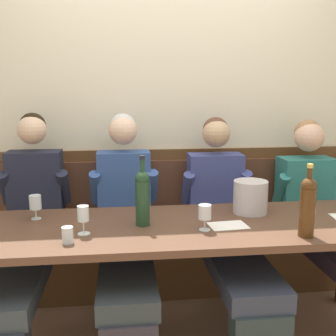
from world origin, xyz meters
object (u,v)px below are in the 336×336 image
object	(u,v)px
person_right_seat	(226,222)
person_center_left_seat	(325,216)
wine_glass_by_bottle	(83,215)
water_tumbler_right	(68,235)
wall_bench	(171,251)
wine_bottle_amber_mid	(308,205)
wine_glass_left_end	(35,203)
dining_table	(186,236)
wine_bottle_green_tall	(143,196)
person_left_seat	(27,226)
ice_bucket	(250,197)
wine_glass_right_end	(205,213)
person_center_right_seat	(125,222)

from	to	relation	value
person_right_seat	person_center_left_seat	distance (m)	0.70
wine_glass_by_bottle	water_tumbler_right	bearing A→B (deg)	-119.56
wall_bench	wine_bottle_amber_mid	xyz separation A→B (m)	(0.58, -0.96, 0.61)
wine_glass_by_bottle	wine_glass_left_end	size ratio (longest dim) A/B	1.08
wine_glass_left_end	water_tumbler_right	bearing A→B (deg)	-60.78
dining_table	wine_bottle_green_tall	distance (m)	0.35
person_left_seat	wine_bottle_green_tall	distance (m)	0.82
ice_bucket	wine_glass_right_end	xyz separation A→B (m)	(-0.34, -0.28, -0.01)
water_tumbler_right	ice_bucket	bearing A→B (deg)	20.20
wine_glass_left_end	dining_table	bearing A→B (deg)	-12.47
wine_bottle_green_tall	ice_bucket	bearing A→B (deg)	13.39
wine_bottle_green_tall	wine_glass_right_end	world-z (taller)	wine_bottle_green_tall
person_right_seat	ice_bucket	size ratio (longest dim) A/B	6.14
ice_bucket	wine_bottle_green_tall	world-z (taller)	wine_bottle_green_tall
person_center_left_seat	wine_bottle_amber_mid	xyz separation A→B (m)	(-0.43, -0.61, 0.27)
wine_bottle_amber_mid	dining_table	bearing A→B (deg)	155.26
wine_glass_right_end	wine_bottle_amber_mid	bearing A→B (deg)	-16.84
dining_table	ice_bucket	size ratio (longest dim) A/B	11.77
person_center_right_seat	person_right_seat	bearing A→B (deg)	-0.99
wine_glass_by_bottle	person_right_seat	bearing A→B (deg)	25.81
person_left_seat	wine_glass_left_end	world-z (taller)	person_left_seat
ice_bucket	wine_bottle_green_tall	size ratio (longest dim) A/B	0.53
wine_glass_right_end	wine_bottle_green_tall	bearing A→B (deg)	159.49
wine_glass_left_end	ice_bucket	bearing A→B (deg)	-1.15
dining_table	water_tumbler_right	size ratio (longest dim) A/B	29.46
person_center_right_seat	person_right_seat	xyz separation A→B (m)	(0.66, -0.01, -0.02)
person_left_seat	person_center_right_seat	distance (m)	0.61
dining_table	person_center_left_seat	size ratio (longest dim) A/B	1.95
wall_bench	person_center_left_seat	distance (m)	1.12
wall_bench	wine_glass_left_end	distance (m)	1.13
wine_bottle_green_tall	person_center_right_seat	bearing A→B (deg)	106.38
dining_table	wine_glass_by_bottle	size ratio (longest dim) A/B	15.85
person_left_seat	wine_glass_left_end	xyz separation A→B (m)	(0.09, -0.14, 0.18)
person_center_right_seat	wine_glass_left_end	size ratio (longest dim) A/B	9.16
person_center_left_seat	person_center_right_seat	bearing A→B (deg)	-179.56
dining_table	wine_glass_left_end	distance (m)	0.90
person_center_right_seat	wine_glass_right_end	xyz separation A→B (m)	(0.42, -0.45, 0.19)
person_left_seat	wine_glass_by_bottle	bearing A→B (deg)	-48.31
ice_bucket	water_tumbler_right	world-z (taller)	ice_bucket
dining_table	wine_bottle_green_tall	bearing A→B (deg)	178.62
water_tumbler_right	wine_glass_right_end	bearing A→B (deg)	8.52
dining_table	wine_bottle_amber_mid	distance (m)	0.69
wall_bench	person_left_seat	world-z (taller)	person_left_seat
wall_bench	person_center_right_seat	size ratio (longest dim) A/B	2.10
wine_glass_left_end	water_tumbler_right	xyz separation A→B (m)	(0.23, -0.41, -0.05)
ice_bucket	wine_glass_right_end	world-z (taller)	ice_bucket
person_left_seat	wine_glass_left_end	distance (m)	0.25
person_center_left_seat	water_tumbler_right	size ratio (longest dim) A/B	15.11
ice_bucket	person_center_left_seat	bearing A→B (deg)	16.97
dining_table	person_center_right_seat	size ratio (longest dim) A/B	1.87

